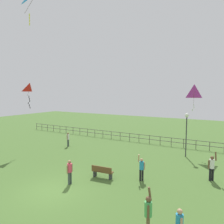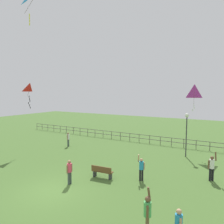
{
  "view_description": "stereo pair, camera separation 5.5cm",
  "coord_description": "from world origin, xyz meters",
  "px_view_note": "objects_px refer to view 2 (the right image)",
  "views": [
    {
      "loc": [
        8.85,
        -8.54,
        5.81
      ],
      "look_at": [
        0.12,
        6.83,
        4.19
      ],
      "focal_mm": 33.02,
      "sensor_mm": 36.0,
      "label": 1
    },
    {
      "loc": [
        8.9,
        -8.52,
        5.81
      ],
      "look_at": [
        0.12,
        6.83,
        4.19
      ],
      "focal_mm": 33.02,
      "sensor_mm": 36.0,
      "label": 2
    }
  ],
  "objects_px": {
    "person_3": "(147,213)",
    "person_5": "(212,166)",
    "person_4": "(141,168)",
    "kite_3": "(194,92)",
    "park_bench": "(102,171)",
    "person_2": "(69,170)",
    "lamppost": "(187,125)",
    "person_1": "(68,138)",
    "kite_1": "(30,89)"
  },
  "relations": [
    {
      "from": "person_1",
      "to": "person_4",
      "type": "bearing_deg",
      "value": -22.96
    },
    {
      "from": "lamppost",
      "to": "person_4",
      "type": "height_order",
      "value": "lamppost"
    },
    {
      "from": "person_4",
      "to": "kite_3",
      "type": "relative_size",
      "value": 0.71
    },
    {
      "from": "person_1",
      "to": "person_4",
      "type": "height_order",
      "value": "person_4"
    },
    {
      "from": "person_1",
      "to": "person_2",
      "type": "relative_size",
      "value": 0.98
    },
    {
      "from": "person_1",
      "to": "kite_1",
      "type": "bearing_deg",
      "value": -126.5
    },
    {
      "from": "person_5",
      "to": "kite_3",
      "type": "bearing_deg",
      "value": 109.08
    },
    {
      "from": "person_4",
      "to": "kite_3",
      "type": "xyz_separation_m",
      "value": [
        1.94,
        8.39,
        4.99
      ]
    },
    {
      "from": "kite_1",
      "to": "kite_3",
      "type": "distance_m",
      "value": 15.98
    },
    {
      "from": "person_3",
      "to": "person_5",
      "type": "bearing_deg",
      "value": 75.62
    },
    {
      "from": "person_2",
      "to": "person_3",
      "type": "distance_m",
      "value": 6.35
    },
    {
      "from": "lamppost",
      "to": "kite_1",
      "type": "relative_size",
      "value": 1.6
    },
    {
      "from": "kite_1",
      "to": "person_3",
      "type": "bearing_deg",
      "value": -23.17
    },
    {
      "from": "person_2",
      "to": "kite_3",
      "type": "xyz_separation_m",
      "value": [
        5.72,
        11.15,
        4.98
      ]
    },
    {
      "from": "park_bench",
      "to": "person_3",
      "type": "relative_size",
      "value": 0.77
    },
    {
      "from": "person_2",
      "to": "person_3",
      "type": "bearing_deg",
      "value": -19.49
    },
    {
      "from": "lamppost",
      "to": "kite_3",
      "type": "distance_m",
      "value": 3.3
    },
    {
      "from": "lamppost",
      "to": "person_3",
      "type": "xyz_separation_m",
      "value": [
        0.61,
        -11.81,
        -1.95
      ]
    },
    {
      "from": "park_bench",
      "to": "kite_3",
      "type": "relative_size",
      "value": 0.61
    },
    {
      "from": "park_bench",
      "to": "person_3",
      "type": "bearing_deg",
      "value": -40.09
    },
    {
      "from": "park_bench",
      "to": "person_3",
      "type": "distance_m",
      "value": 6.17
    },
    {
      "from": "lamppost",
      "to": "person_5",
      "type": "bearing_deg",
      "value": -62.17
    },
    {
      "from": "lamppost",
      "to": "person_3",
      "type": "relative_size",
      "value": 2.02
    },
    {
      "from": "person_4",
      "to": "kite_3",
      "type": "distance_m",
      "value": 9.95
    },
    {
      "from": "kite_3",
      "to": "person_2",
      "type": "bearing_deg",
      "value": -117.15
    },
    {
      "from": "lamppost",
      "to": "park_bench",
      "type": "distance_m",
      "value": 9.2
    },
    {
      "from": "person_2",
      "to": "person_4",
      "type": "height_order",
      "value": "person_4"
    },
    {
      "from": "lamppost",
      "to": "person_1",
      "type": "distance_m",
      "value": 12.28
    },
    {
      "from": "park_bench",
      "to": "kite_1",
      "type": "height_order",
      "value": "kite_1"
    },
    {
      "from": "lamppost",
      "to": "person_5",
      "type": "height_order",
      "value": "lamppost"
    },
    {
      "from": "person_3",
      "to": "person_5",
      "type": "height_order",
      "value": "person_3"
    },
    {
      "from": "lamppost",
      "to": "kite_1",
      "type": "height_order",
      "value": "kite_1"
    },
    {
      "from": "person_2",
      "to": "person_5",
      "type": "xyz_separation_m",
      "value": [
        7.83,
        5.06,
        0.08
      ]
    },
    {
      "from": "lamppost",
      "to": "person_1",
      "type": "bearing_deg",
      "value": -167.62
    },
    {
      "from": "person_4",
      "to": "kite_3",
      "type": "bearing_deg",
      "value": 76.99
    },
    {
      "from": "lamppost",
      "to": "person_3",
      "type": "distance_m",
      "value": 11.99
    },
    {
      "from": "person_5",
      "to": "kite_3",
      "type": "distance_m",
      "value": 8.1
    },
    {
      "from": "person_2",
      "to": "person_1",
      "type": "bearing_deg",
      "value": 132.25
    },
    {
      "from": "park_bench",
      "to": "person_5",
      "type": "xyz_separation_m",
      "value": [
        6.54,
        3.22,
        0.53
      ]
    },
    {
      "from": "person_4",
      "to": "kite_3",
      "type": "height_order",
      "value": "kite_3"
    },
    {
      "from": "park_bench",
      "to": "person_4",
      "type": "height_order",
      "value": "person_4"
    },
    {
      "from": "person_4",
      "to": "person_2",
      "type": "bearing_deg",
      "value": -143.84
    },
    {
      "from": "lamppost",
      "to": "kite_1",
      "type": "xyz_separation_m",
      "value": [
        -14.02,
        -5.55,
        3.27
      ]
    },
    {
      "from": "person_2",
      "to": "kite_3",
      "type": "relative_size",
      "value": 0.63
    },
    {
      "from": "park_bench",
      "to": "person_2",
      "type": "relative_size",
      "value": 0.97
    },
    {
      "from": "person_1",
      "to": "person_3",
      "type": "relative_size",
      "value": 0.78
    },
    {
      "from": "park_bench",
      "to": "kite_3",
      "type": "xyz_separation_m",
      "value": [
        4.43,
        9.32,
        5.42
      ]
    },
    {
      "from": "person_2",
      "to": "kite_1",
      "type": "bearing_deg",
      "value": 154.38
    },
    {
      "from": "person_2",
      "to": "person_4",
      "type": "distance_m",
      "value": 4.69
    },
    {
      "from": "lamppost",
      "to": "person_1",
      "type": "relative_size",
      "value": 2.59
    }
  ]
}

